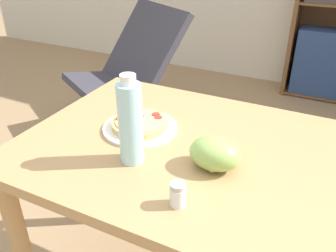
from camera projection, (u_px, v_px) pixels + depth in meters
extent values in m
cube|color=tan|center=(202.00, 154.00, 1.08)|extent=(1.12, 0.76, 0.03)
cylinder|color=tan|center=(126.00, 161.00, 1.71)|extent=(0.06, 0.06, 0.73)
cylinder|color=white|center=(140.00, 128.00, 1.17)|extent=(0.25, 0.25, 0.01)
cylinder|color=#DBB26B|center=(140.00, 124.00, 1.17)|extent=(0.19, 0.19, 0.02)
cylinder|color=#EACC7A|center=(140.00, 121.00, 1.16)|extent=(0.16, 0.16, 0.00)
cylinder|color=#A83328|center=(156.00, 114.00, 1.19)|extent=(0.03, 0.03, 0.00)
cylinder|color=#A83328|center=(140.00, 117.00, 1.18)|extent=(0.03, 0.03, 0.00)
cylinder|color=#A83328|center=(120.00, 118.00, 1.17)|extent=(0.03, 0.03, 0.00)
cylinder|color=#A83328|center=(130.00, 120.00, 1.16)|extent=(0.03, 0.03, 0.00)
cylinder|color=#A83328|center=(158.00, 117.00, 1.17)|extent=(0.02, 0.02, 0.00)
ellipsoid|color=#93BC5B|center=(215.00, 154.00, 0.97)|extent=(0.14, 0.11, 0.09)
sphere|color=#93BC5B|center=(224.00, 153.00, 0.95)|extent=(0.02, 0.02, 0.02)
sphere|color=#93BC5B|center=(216.00, 155.00, 0.99)|extent=(0.02, 0.02, 0.02)
sphere|color=#93BC5B|center=(207.00, 162.00, 0.98)|extent=(0.02, 0.02, 0.02)
sphere|color=#93BC5B|center=(216.00, 165.00, 0.96)|extent=(0.02, 0.02, 0.02)
sphere|color=#93BC5B|center=(210.00, 156.00, 0.94)|extent=(0.02, 0.02, 0.02)
sphere|color=#93BC5B|center=(212.00, 168.00, 0.96)|extent=(0.02, 0.02, 0.02)
sphere|color=#93BC5B|center=(195.00, 152.00, 0.99)|extent=(0.02, 0.02, 0.02)
sphere|color=#93BC5B|center=(226.00, 151.00, 0.96)|extent=(0.02, 0.02, 0.02)
sphere|color=#93BC5B|center=(224.00, 154.00, 1.00)|extent=(0.02, 0.02, 0.02)
cylinder|color=#A3DBEA|center=(130.00, 124.00, 0.96)|extent=(0.07, 0.07, 0.23)
cylinder|color=white|center=(128.00, 79.00, 0.90)|extent=(0.04, 0.04, 0.03)
cylinder|color=white|center=(178.00, 196.00, 0.84)|extent=(0.04, 0.04, 0.05)
cylinder|color=#B7B7BC|center=(178.00, 186.00, 0.83)|extent=(0.04, 0.04, 0.01)
cube|color=black|center=(120.00, 123.00, 2.71)|extent=(0.79, 0.77, 0.10)
cube|color=#383842|center=(112.00, 88.00, 2.50)|extent=(0.81, 0.76, 0.14)
cube|color=#383842|center=(143.00, 47.00, 2.55)|extent=(0.76, 0.68, 0.55)
cube|color=brown|center=(300.00, 1.00, 3.00)|extent=(0.04, 0.31, 1.62)
cube|color=brown|center=(317.00, 93.00, 3.28)|extent=(0.55, 0.30, 0.02)
cube|color=navy|center=(324.00, 63.00, 3.11)|extent=(0.49, 0.22, 0.57)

